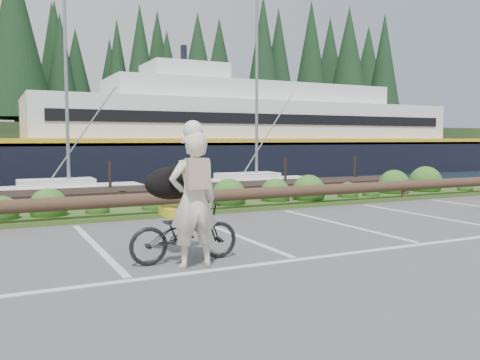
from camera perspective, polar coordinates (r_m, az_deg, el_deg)
name	(u,v)px	position (r m, az deg, el deg)	size (l,w,h in m)	color
ground	(285,255)	(8.24, 5.07, -8.34)	(72.00, 72.00, 0.00)	#4C4D4F
harbor_backdrop	(22,151)	(85.47, -23.25, 3.00)	(170.00, 160.00, 30.00)	#162737
vegetation_strip	(176,210)	(12.98, -7.21, -3.38)	(34.00, 1.60, 0.10)	#3D5B21
log_rail	(185,216)	(12.34, -6.14, -4.02)	(32.00, 0.30, 0.60)	#443021
bicycle	(184,233)	(7.71, -6.26, -5.89)	(0.59, 1.69, 0.89)	black
cyclist	(193,200)	(7.27, -5.25, -2.29)	(0.71, 0.47, 1.95)	silver
dog	(173,183)	(8.13, -7.58, -0.34)	(0.91, 0.44, 0.52)	black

